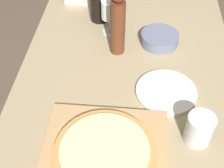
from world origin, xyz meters
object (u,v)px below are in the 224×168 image
at_px(small_bowl, 160,39).
at_px(pepper_mill, 118,24).
at_px(wine_glass, 110,11).
at_px(pizza, 105,151).

bearing_deg(small_bowl, pepper_mill, -159.38).
bearing_deg(wine_glass, small_bowl, -15.52).
distance_m(pizza, small_bowl, 0.59).
xyz_separation_m(pepper_mill, small_bowl, (0.17, 0.07, -0.11)).
height_order(pizza, small_bowl, small_bowl).
height_order(pizza, wine_glass, wine_glass).
height_order(pizza, pepper_mill, pepper_mill).
relative_size(pizza, pepper_mill, 1.10).
height_order(wine_glass, small_bowl, wine_glass).
bearing_deg(small_bowl, pizza, -107.08).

